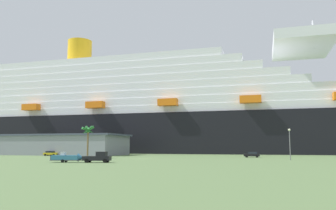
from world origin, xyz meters
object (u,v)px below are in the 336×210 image
object	(u,v)px
street_lamp	(290,139)
parked_car_yellow_taxi	(50,153)
parked_car_black_coupe	(252,155)
pickup_truck	(98,157)
small_boat_on_trailer	(69,158)
cruise_ship	(143,115)
palm_tree	(88,132)

from	to	relation	value
street_lamp	parked_car_yellow_taxi	world-z (taller)	street_lamp
parked_car_yellow_taxi	parked_car_black_coupe	bearing A→B (deg)	-2.40
pickup_truck	small_boat_on_trailer	xyz separation A→B (m)	(-6.09, -0.71, -0.08)
small_boat_on_trailer	street_lamp	xyz separation A→B (m)	(45.92, 19.78, 3.90)
pickup_truck	parked_car_black_coupe	bearing A→B (deg)	48.89
cruise_ship	parked_car_black_coupe	size ratio (longest dim) A/B	60.60
street_lamp	small_boat_on_trailer	bearing A→B (deg)	-156.70
cruise_ship	small_boat_on_trailer	xyz separation A→B (m)	(9.44, -87.89, -16.76)
pickup_truck	parked_car_black_coupe	world-z (taller)	pickup_truck
parked_car_black_coupe	parked_car_yellow_taxi	distance (m)	65.69
parked_car_black_coupe	street_lamp	bearing A→B (deg)	-65.04
small_boat_on_trailer	palm_tree	xyz separation A→B (m)	(-5.92, 21.56, 6.13)
palm_tree	parked_car_yellow_taxi	size ratio (longest dim) A/B	1.91
small_boat_on_trailer	palm_tree	bearing A→B (deg)	105.35
street_lamp	parked_car_black_coupe	size ratio (longest dim) A/B	1.61
parked_car_yellow_taxi	palm_tree	bearing A→B (deg)	-39.93
street_lamp	parked_car_yellow_taxi	distance (m)	76.49
cruise_ship	parked_car_yellow_taxi	distance (m)	54.12
cruise_ship	parked_car_black_coupe	distance (m)	71.42
small_boat_on_trailer	parked_car_black_coupe	world-z (taller)	small_boat_on_trailer
small_boat_on_trailer	parked_car_black_coupe	bearing A→B (deg)	44.43
pickup_truck	parked_car_black_coupe	xyz separation A→B (m)	(31.76, 36.40, -0.21)
small_boat_on_trailer	street_lamp	distance (m)	50.15
palm_tree	parked_car_yellow_taxi	distance (m)	29.18
small_boat_on_trailer	cruise_ship	bearing A→B (deg)	96.13
cruise_ship	parked_car_yellow_taxi	size ratio (longest dim) A/B	60.56
palm_tree	parked_car_yellow_taxi	bearing A→B (deg)	140.07
pickup_truck	street_lamp	size ratio (longest dim) A/B	0.78
street_lamp	parked_car_yellow_taxi	size ratio (longest dim) A/B	1.61
parked_car_black_coupe	parked_car_yellow_taxi	bearing A→B (deg)	177.60
pickup_truck	parked_car_black_coupe	size ratio (longest dim) A/B	1.26
cruise_ship	parked_car_black_coupe	world-z (taller)	cruise_ship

